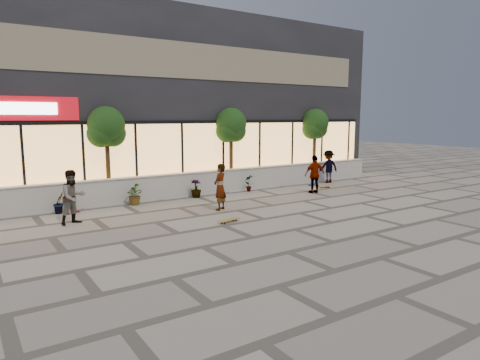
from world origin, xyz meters
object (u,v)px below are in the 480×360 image
skater_center (220,187)px  skater_right_far (328,167)px  tree_east (315,126)px  tree_mideast (231,127)px  skater_left (73,197)px  skateboard_left (72,211)px  skateboard_center (229,220)px  skateboard_right_far (312,183)px  skater_right_near (315,174)px  skateboard_right_near (325,186)px  tree_midwest (106,129)px

skater_center → skater_right_far: 8.62m
tree_east → tree_mideast: bearing=180.0°
skater_left → skateboard_left: skater_left is taller
skater_center → skateboard_center: skater_center is taller
skateboard_center → skater_center: bearing=55.8°
skater_left → skateboard_right_far: bearing=-12.3°
skater_left → skater_right_far: skater_left is taller
tree_east → skater_right_near: size_ratio=2.24×
tree_east → skateboard_right_near: tree_east is taller
skater_center → skateboard_center: size_ratio=1.99×
skater_right_far → skateboard_center: skater_right_far is taller
tree_east → skater_left: bearing=-167.0°
tree_east → skater_left: 14.11m
tree_mideast → skateboard_right_far: bearing=-20.6°
skateboard_center → skateboard_right_near: (7.64, 3.29, -0.01)m
tree_east → skater_right_far: bearing=-101.2°
skater_right_far → skater_right_near: bearing=44.8°
tree_mideast → skateboard_right_near: size_ratio=5.41×
skater_left → skateboard_left: bearing=60.3°
tree_east → skater_center: bearing=-155.0°
tree_east → skateboard_center: tree_east is taller
skater_right_far → skateboard_center: (-8.97, -4.39, -0.78)m
skater_right_far → skateboard_right_far: size_ratio=2.12×
tree_mideast → skater_center: bearing=-127.1°
skateboard_center → skateboard_left: 5.92m
skateboard_center → tree_mideast: bearing=45.0°
tree_mideast → skateboard_left: tree_mideast is taller
skater_center → skateboard_center: (-0.74, -1.82, -0.79)m
skater_right_near → tree_midwest: bearing=-9.2°
skater_center → skateboard_left: 5.47m
skateboard_right_far → tree_mideast: bearing=127.9°
skater_left → skateboard_right_far: (12.10, 1.63, -0.81)m
skateboard_right_near → skater_left: bearing=-177.4°
skateboard_center → skateboard_right_far: 8.85m
skater_right_near → skateboard_right_near: bearing=-139.1°
skateboard_left → skateboard_right_near: 11.76m
tree_midwest → skater_center: size_ratio=2.23×
tree_east → skateboard_left: size_ratio=5.36×
tree_mideast → skater_right_near: (2.46, -3.29, -2.11)m
skater_right_near → tree_mideast: bearing=-41.2°
skateboard_left → skater_right_near: bearing=-35.1°
skater_right_near → skater_left: bearing=11.2°
skater_right_far → skater_left: bearing=17.9°
skater_center → skateboard_right_far: 7.47m
skateboard_center → skater_right_near: bearing=9.9°
skater_center → skater_right_near: size_ratio=1.01×
skater_left → skater_right_near: bearing=-20.8°
skater_center → skateboard_center: bearing=35.8°
skater_left → skateboard_center: size_ratio=2.03×
skater_left → skateboard_center: 5.17m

